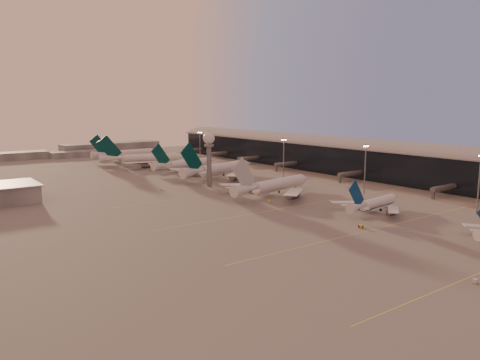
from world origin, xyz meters
TOP-DOWN VIEW (x-y plane):
  - ground at (0.00, 0.00)m, footprint 700.00×700.00m
  - taxiway_markings at (30.00, 56.00)m, footprint 180.00×185.25m
  - terminal at (107.88, 110.09)m, footprint 57.00×362.00m
  - radar_tower at (5.00, 120.00)m, footprint 6.40×6.40m
  - mast_a at (58.00, 0.00)m, footprint 3.60×0.56m
  - mast_b at (55.00, 55.00)m, footprint 3.60×0.56m
  - mast_c at (50.00, 110.00)m, footprint 3.60×0.56m
  - mast_d at (48.00, 200.00)m, footprint 3.60×0.56m
  - distant_horizon at (2.62, 325.14)m, footprint 165.00×37.50m
  - narrowbody_mid at (27.76, 27.36)m, footprint 39.13×31.04m
  - widebody_white at (17.89, 80.06)m, footprint 59.31×47.07m
  - greentail_a at (26.05, 141.41)m, footprint 63.52×50.54m
  - greentail_b at (24.46, 180.56)m, footprint 54.40×43.47m
  - greentail_c at (13.50, 221.91)m, footprint 62.57×49.92m
  - greentail_d at (17.46, 263.08)m, footprint 59.74×48.09m
  - gsv_truck_a at (-16.17, -37.87)m, footprint 6.10×3.20m
  - gsv_tug_mid at (2.89, 14.14)m, footprint 4.27×4.24m
  - gsv_truck_b at (39.77, 33.85)m, footprint 6.29×3.86m
  - gsv_truck_c at (4.36, 68.18)m, footprint 5.89×5.27m
  - gsv_catering_b at (64.60, 74.07)m, footprint 5.83×3.96m
  - gsv_truck_d at (-21.71, 125.02)m, footprint 3.30×5.17m
  - gsv_tug_hangar at (39.82, 147.90)m, footprint 4.55×3.62m

SIDE VIEW (x-z plane):
  - ground at x=0.00m, z-range 0.00..0.00m
  - taxiway_markings at x=30.00m, z-range 0.00..0.02m
  - gsv_tug_mid at x=2.89m, z-range 0.02..1.09m
  - gsv_tug_hangar at x=39.82m, z-range 0.02..1.15m
  - gsv_truck_d at x=-21.71m, z-range 0.02..1.98m
  - gsv_truck_a at x=-16.17m, z-range 0.02..2.36m
  - gsv_truck_c at x=4.36m, z-range 0.02..2.38m
  - gsv_truck_b at x=39.77m, z-range 0.02..2.42m
  - gsv_catering_b at x=64.60m, z-range 0.00..4.39m
  - narrowbody_mid at x=27.76m, z-range -4.56..10.77m
  - greentail_b at x=24.46m, z-range -6.48..13.56m
  - widebody_white at x=17.89m, z-range -6.89..14.20m
  - greentail_d at x=17.46m, z-range -7.02..14.68m
  - distant_horizon at x=2.62m, z-range -0.61..8.39m
  - greentail_c at x=13.50m, z-range -7.49..15.67m
  - greentail_a at x=26.05m, z-range -7.69..16.08m
  - terminal at x=107.88m, z-range -1.00..22.04m
  - mast_a at x=58.00m, z-range 1.24..26.24m
  - mast_b at x=55.00m, z-range 1.24..26.24m
  - mast_c at x=50.00m, z-range 1.24..26.24m
  - mast_d at x=48.00m, z-range 1.24..26.24m
  - radar_tower at x=5.00m, z-range 5.40..36.50m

